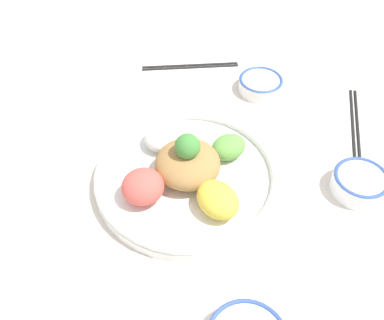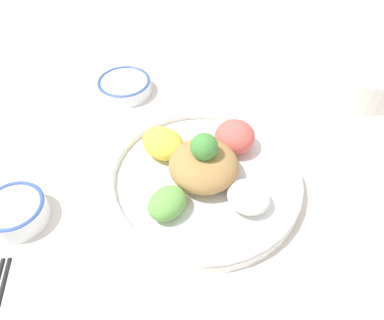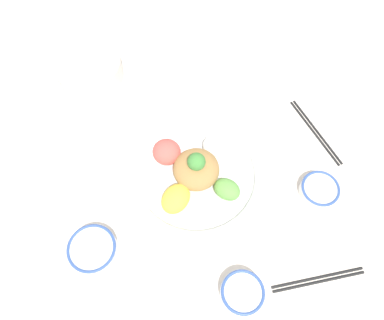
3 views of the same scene
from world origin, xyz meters
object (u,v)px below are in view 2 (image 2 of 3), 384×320
object	(u,v)px
salad_platter	(203,173)
sauce_bowl_red	(15,211)
sauce_bowl_dark	(125,86)
side_serving_bowl	(365,74)
serving_spoon_main	(381,159)

from	to	relation	value
salad_platter	sauce_bowl_red	bearing A→B (deg)	93.85
sauce_bowl_dark	side_serving_bowl	bearing A→B (deg)	-98.46
sauce_bowl_dark	serving_spoon_main	size ratio (longest dim) A/B	0.85
salad_platter	sauce_bowl_red	size ratio (longest dim) A/B	3.44
sauce_bowl_dark	serving_spoon_main	bearing A→B (deg)	-122.56
sauce_bowl_dark	side_serving_bowl	size ratio (longest dim) A/B	0.60
sauce_bowl_red	sauce_bowl_dark	world-z (taller)	sauce_bowl_red
sauce_bowl_dark	serving_spoon_main	world-z (taller)	sauce_bowl_dark
salad_platter	sauce_bowl_red	xyz separation A→B (m)	(-0.02, 0.32, -0.00)
side_serving_bowl	serving_spoon_main	xyz separation A→B (m)	(-0.22, 0.07, -0.04)
salad_platter	side_serving_bowl	distance (m)	0.47
sauce_bowl_red	side_serving_bowl	xyz separation A→B (m)	(0.24, -0.73, 0.02)
side_serving_bowl	sauce_bowl_dark	bearing A→B (deg)	81.54
sauce_bowl_dark	side_serving_bowl	distance (m)	0.55
sauce_bowl_dark	side_serving_bowl	world-z (taller)	side_serving_bowl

